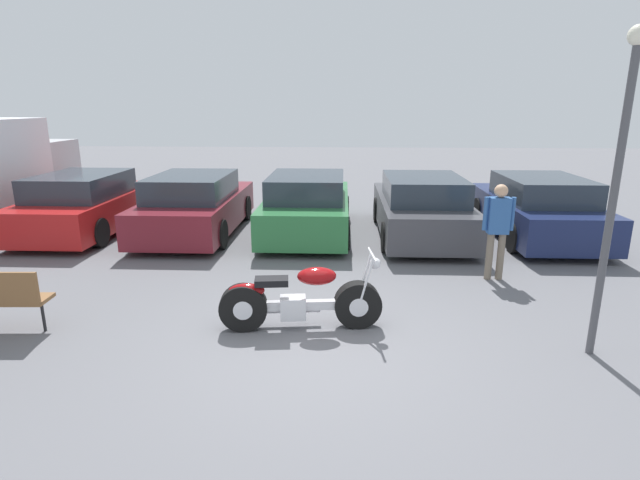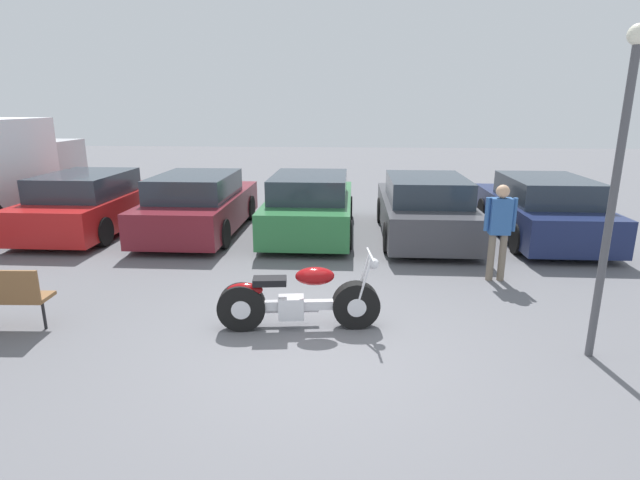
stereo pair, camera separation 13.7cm
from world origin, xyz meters
TOP-DOWN VIEW (x-y plane):
  - ground_plane at (0.00, 0.00)m, footprint 60.00×60.00m
  - motorcycle at (-0.30, 0.58)m, footprint 2.18×0.64m
  - parked_car_red at (-5.75, 5.66)m, footprint 1.95×4.43m
  - parked_car_maroon at (-3.15, 5.64)m, footprint 1.95×4.43m
  - parked_car_green at (-0.55, 5.74)m, footprint 1.95×4.43m
  - parked_car_dark_grey at (2.05, 5.58)m, footprint 1.95×4.43m
  - parked_car_navy at (4.65, 5.65)m, footprint 1.95×4.43m
  - lamp_post at (3.31, 0.05)m, footprint 0.22×0.22m
  - person_standing at (2.90, 2.70)m, footprint 0.52×0.22m

SIDE VIEW (x-z plane):
  - ground_plane at x=0.00m, z-range 0.00..0.00m
  - motorcycle at x=-0.30m, z-range -0.12..0.92m
  - parked_car_red at x=-5.75m, z-range -0.05..1.35m
  - parked_car_maroon at x=-3.15m, z-range -0.05..1.35m
  - parked_car_green at x=-0.55m, z-range -0.05..1.35m
  - parked_car_dark_grey at x=2.05m, z-range -0.05..1.35m
  - parked_car_navy at x=4.65m, z-range -0.05..1.35m
  - person_standing at x=2.90m, z-range 0.15..1.81m
  - lamp_post at x=3.31m, z-range 0.41..4.14m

